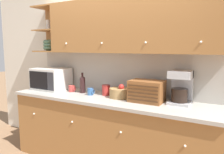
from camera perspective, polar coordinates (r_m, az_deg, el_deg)
name	(u,v)px	position (r m, az deg, el deg)	size (l,w,h in m)	color
wall_back	(121,69)	(3.14, 2.29, 2.09)	(5.22, 0.06, 2.60)	silver
counter_unit	(108,132)	(3.04, -0.93, -14.15)	(2.84, 0.67, 0.95)	#A36B38
backsplash_panel	(120,73)	(3.12, 1.98, 1.01)	(2.82, 0.01, 0.58)	#B7B2A8
upper_cabinets	(125,26)	(2.90, 3.43, 13.25)	(2.82, 0.35, 0.71)	#A36B38
microwave	(51,79)	(3.56, -15.63, -0.46)	(0.53, 0.41, 0.33)	silver
mug_blue_second	(72,89)	(3.31, -10.45, -3.00)	(0.10, 0.09, 0.09)	#B73D38
wine_bottle	(83,84)	(3.20, -7.71, -1.74)	(0.08, 0.08, 0.29)	black
mug	(91,92)	(3.05, -5.63, -3.82)	(0.09, 0.08, 0.10)	#38669E
storage_canister	(106,90)	(3.02, -1.56, -3.43)	(0.11, 0.11, 0.14)	#B22D28
fruit_basket	(120,93)	(2.88, 2.04, -4.10)	(0.27, 0.27, 0.19)	#A87F4C
bread_box	(147,91)	(2.69, 9.06, -3.67)	(0.40, 0.28, 0.26)	brown
coffee_maker	(181,87)	(2.68, 17.50, -2.50)	(0.25, 0.26, 0.39)	#B7B7BC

